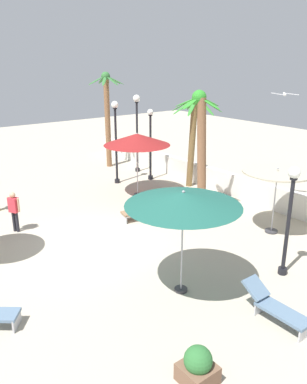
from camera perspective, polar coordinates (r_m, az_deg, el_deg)
name	(u,v)px	position (r m, az deg, el deg)	size (l,w,h in m)	color
ground_plane	(92,244)	(14.45, -9.05, -7.48)	(56.00, 56.00, 0.00)	#B2A893
boundary_wall	(241,187)	(19.09, 12.67, 0.69)	(25.20, 0.30, 1.10)	silver
patio_umbrella_1	(137,139)	(18.45, -2.45, 7.71)	(3.16, 3.16, 3.10)	#333338
patio_umbrella_2	(183,199)	(10.39, 4.38, -1.06)	(3.18, 3.18, 3.07)	#333338
patio_umbrella_3	(277,175)	(15.08, 17.68, 2.37)	(2.58, 2.58, 2.60)	#333338
palm_tree_0	(201,141)	(16.37, 6.96, 7.41)	(1.93, 2.02, 5.21)	brown
palm_tree_1	(193,130)	(19.86, 5.87, 9.05)	(2.62, 2.65, 4.76)	brown
palm_tree_2	(107,110)	(24.00, -6.81, 11.91)	(2.17, 2.16, 5.68)	brown
lamp_post_0	(137,123)	(22.72, -2.45, 10.13)	(0.41, 0.41, 4.47)	black
lamp_post_1	(150,140)	(21.23, -0.45, 7.62)	(0.33, 0.33, 3.87)	black
lamp_post_2	(116,134)	(20.59, -5.55, 8.44)	(0.37, 0.37, 4.35)	black
lamp_post_3	(290,211)	(12.19, 19.34, -2.59)	(0.36, 0.36, 3.47)	black
lounge_chair_0	(143,209)	(16.29, -1.49, -2.57)	(0.90, 1.93, 0.82)	#B7B7BC
lounge_chair_1	(275,307)	(10.77, 17.42, -15.72)	(1.87, 0.55, 0.83)	#B7B7BC
guest_2	(14,208)	(15.79, -19.77, -2.22)	(0.50, 0.39, 1.61)	#26262D
seagull_0	(285,94)	(17.70, 18.67, 13.43)	(0.90, 0.90, 0.14)	white
planter	(198,366)	(8.80, 6.50, -24.06)	(0.70, 0.70, 0.85)	brown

